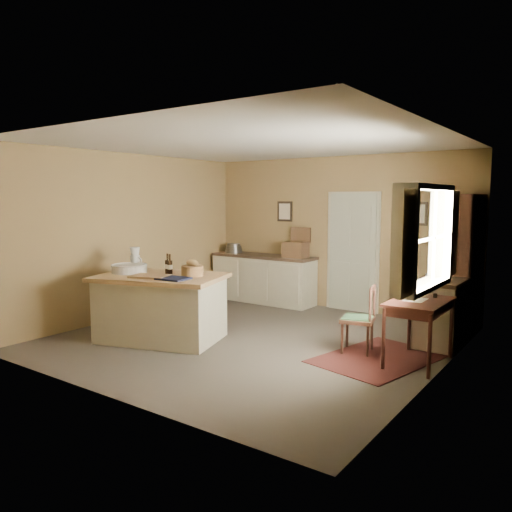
{
  "coord_description": "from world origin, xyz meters",
  "views": [
    {
      "loc": [
        3.97,
        -5.54,
        1.96
      ],
      "look_at": [
        -0.1,
        0.2,
        1.15
      ],
      "focal_mm": 35.0,
      "sensor_mm": 36.0,
      "label": 1
    }
  ],
  "objects": [
    {
      "name": "wall_back",
      "position": [
        0.0,
        2.5,
        1.35
      ],
      "size": [
        5.0,
        0.1,
        2.7
      ],
      "primitive_type": "cube",
      "color": "olive",
      "rests_on": "ground"
    },
    {
      "name": "door",
      "position": [
        0.35,
        2.47,
        1.05
      ],
      "size": [
        0.97,
        0.06,
        2.11
      ],
      "primitive_type": "cube",
      "color": "#ABAE95",
      "rests_on": "ground"
    },
    {
      "name": "wall_left",
      "position": [
        -2.5,
        0.0,
        1.35
      ],
      "size": [
        0.1,
        5.0,
        2.7
      ],
      "primitive_type": "cube",
      "color": "olive",
      "rests_on": "ground"
    },
    {
      "name": "wall_front",
      "position": [
        0.0,
        -2.5,
        1.35
      ],
      "size": [
        5.0,
        0.1,
        2.7
      ],
      "primitive_type": "cube",
      "color": "olive",
      "rests_on": "ground"
    },
    {
      "name": "desk_chair",
      "position": [
        1.43,
        0.28,
        0.42
      ],
      "size": [
        0.48,
        0.48,
        0.85
      ],
      "primitive_type": null,
      "rotation": [
        0.0,
        0.0,
        0.24
      ],
      "color": "black",
      "rests_on": "ground"
    },
    {
      "name": "writing_desk",
      "position": [
        2.2,
        0.3,
        0.67
      ],
      "size": [
        0.6,
        0.98,
        0.82
      ],
      "color": "#361812",
      "rests_on": "ground"
    },
    {
      "name": "wall_right",
      "position": [
        2.5,
        0.0,
        1.35
      ],
      "size": [
        0.1,
        5.0,
        2.7
      ],
      "primitive_type": "cube",
      "color": "olive",
      "rests_on": "ground"
    },
    {
      "name": "framed_prints",
      "position": [
        0.2,
        2.48,
        1.72
      ],
      "size": [
        2.82,
        0.02,
        0.38
      ],
      "color": "black",
      "rests_on": "ground"
    },
    {
      "name": "shelving_unit",
      "position": [
        2.35,
        2.0,
        1.01
      ],
      "size": [
        0.34,
        0.91,
        2.02
      ],
      "color": "black",
      "rests_on": "ground"
    },
    {
      "name": "sideboard",
      "position": [
        -1.34,
        2.2,
        0.48
      ],
      "size": [
        2.07,
        0.59,
        1.18
      ],
      "color": "beige",
      "rests_on": "ground"
    },
    {
      "name": "ground",
      "position": [
        0.0,
        0.0,
        0.0
      ],
      "size": [
        5.0,
        5.0,
        0.0
      ],
      "primitive_type": "plane",
      "color": "#4F463C",
      "rests_on": "ground"
    },
    {
      "name": "right_cabinet",
      "position": [
        2.2,
        1.3,
        0.46
      ],
      "size": [
        0.58,
        1.04,
        0.99
      ],
      "color": "beige",
      "rests_on": "ground"
    },
    {
      "name": "work_island",
      "position": [
        -1.06,
        -0.75,
        0.48
      ],
      "size": [
        1.96,
        1.58,
        1.2
      ],
      "rotation": [
        0.0,
        0.0,
        0.31
      ],
      "color": "beige",
      "rests_on": "ground"
    },
    {
      "name": "window",
      "position": [
        2.42,
        -0.2,
        1.55
      ],
      "size": [
        0.25,
        1.99,
        1.12
      ],
      "color": "beige",
      "rests_on": "ground"
    },
    {
      "name": "ceiling",
      "position": [
        0.0,
        0.0,
        2.7
      ],
      "size": [
        5.0,
        5.0,
        0.0
      ],
      "primitive_type": "plane",
      "color": "silver",
      "rests_on": "wall_back"
    },
    {
      "name": "rug",
      "position": [
        1.75,
        0.2,
        0.0
      ],
      "size": [
        1.43,
        1.8,
        0.01
      ],
      "primitive_type": "cube",
      "rotation": [
        0.0,
        0.0,
        -0.22
      ],
      "color": "#431B16",
      "rests_on": "ground"
    }
  ]
}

